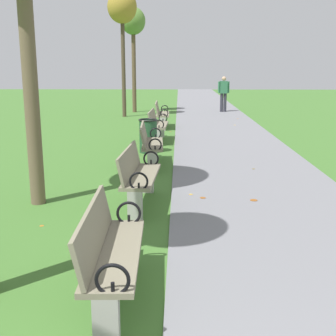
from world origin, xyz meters
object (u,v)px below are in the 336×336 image
tree_4 (122,10)px  park_bench_2 (110,251)px  trash_bin (148,136)px  park_bench_3 (138,175)px  pedestrian_walking (224,92)px  park_bench_5 (157,125)px  park_bench_6 (161,114)px  tree_5 (133,25)px  park_bench_4 (150,144)px

tree_4 → park_bench_2: bearing=-83.5°
park_bench_2 → trash_bin: bearing=91.2°
trash_bin → park_bench_3: bearing=-88.1°
park_bench_3 → trash_bin: bearing=91.9°
pedestrian_walking → park_bench_2: bearing=-98.9°
park_bench_5 → park_bench_6: 2.91m
pedestrian_walking → tree_5: bearing=-178.9°
park_bench_4 → park_bench_5: same height
park_bench_6 → pedestrian_walking: bearing=63.5°
park_bench_3 → pedestrian_walking: 14.51m
park_bench_3 → park_bench_4: (-0.00, 2.85, 0.00)m
park_bench_5 → tree_4: bearing=105.2°
park_bench_3 → tree_5: (-1.46, 14.17, 3.42)m
park_bench_2 → tree_4: (-1.71, 15.13, 3.83)m
tree_4 → pedestrian_walking: bearing=24.3°
tree_4 → trash_bin: (1.56, -7.92, -3.89)m
park_bench_4 → pedestrian_walking: bearing=76.8°
park_bench_6 → park_bench_5: bearing=-90.0°
park_bench_4 → park_bench_5: (-0.00, 3.11, 0.00)m
park_bench_3 → tree_4: size_ratio=0.32×
tree_5 → trash_bin: tree_5 is taller
tree_5 → trash_bin: bearing=-82.4°
park_bench_6 → tree_4: tree_4 is taller
park_bench_4 → tree_5: tree_5 is taller
park_bench_3 → trash_bin: park_bench_3 is taller
tree_4 → trash_bin: size_ratio=6.08×
trash_bin → tree_5: bearing=97.6°
park_bench_2 → tree_4: size_ratio=0.32×
tree_4 → tree_5: 1.96m
tree_4 → trash_bin: tree_4 is taller
park_bench_2 → tree_5: (-1.46, 17.03, 3.42)m
park_bench_4 → tree_4: (-1.71, 9.42, 3.83)m
park_bench_3 → tree_5: 14.64m
park_bench_2 → pedestrian_walking: pedestrian_walking is taller
park_bench_6 → tree_4: 5.40m
park_bench_2 → park_bench_6: (-0.00, 11.74, 0.00)m
park_bench_3 → park_bench_6: (-0.00, 8.87, 0.00)m
park_bench_4 → park_bench_3: bearing=-90.0°
park_bench_5 → pedestrian_walking: size_ratio=1.00×
tree_4 → tree_5: (0.25, 1.90, -0.41)m
park_bench_5 → park_bench_6: bearing=90.0°
tree_5 → trash_bin: 10.50m
park_bench_4 → pedestrian_walking: 11.72m
park_bench_4 → pedestrian_walking: pedestrian_walking is taller
park_bench_2 → park_bench_5: 8.83m
tree_5 → park_bench_3: bearing=-84.1°
park_bench_4 → park_bench_6: same height
park_bench_6 → trash_bin: 4.53m
tree_4 → pedestrian_walking: tree_4 is taller
park_bench_2 → park_bench_4: (0.00, 5.71, 0.00)m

